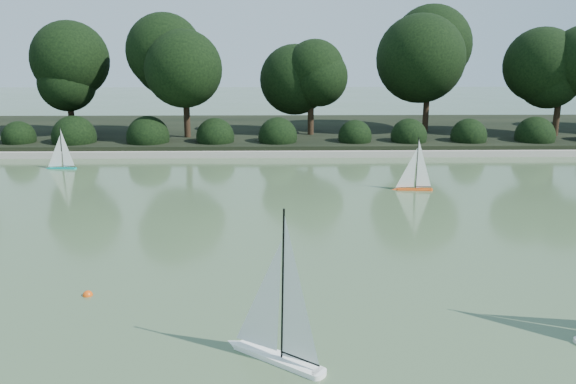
{
  "coord_description": "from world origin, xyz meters",
  "views": [
    {
      "loc": [
        -0.09,
        -7.13,
        3.06
      ],
      "look_at": [
        0.08,
        2.09,
        0.7
      ],
      "focal_mm": 35.0,
      "sensor_mm": 36.0,
      "label": 1
    }
  ],
  "objects": [
    {
      "name": "shrub_hedge",
      "position": [
        0.0,
        9.9,
        0.45
      ],
      "size": [
        29.1,
        1.1,
        1.1
      ],
      "color": "black",
      "rests_on": "ground"
    },
    {
      "name": "far_bank",
      "position": [
        0.0,
        13.0,
        0.15
      ],
      "size": [
        40.0,
        8.0,
        0.3
      ],
      "primitive_type": "cube",
      "color": "black",
      "rests_on": "ground"
    },
    {
      "name": "sailboat_orange",
      "position": [
        2.87,
        4.96,
        0.2
      ],
      "size": [
        0.93,
        0.22,
        1.27
      ],
      "color": "#DC4F17",
      "rests_on": "ground"
    },
    {
      "name": "sailboat_teal",
      "position": [
        -5.83,
        7.43,
        0.18
      ],
      "size": [
        0.86,
        0.21,
        1.17
      ],
      "color": "#0B9389",
      "rests_on": "ground"
    },
    {
      "name": "pond_coping",
      "position": [
        0.0,
        9.0,
        0.09
      ],
      "size": [
        40.0,
        0.35,
        0.18
      ],
      "primitive_type": "cube",
      "color": "gray",
      "rests_on": "ground"
    },
    {
      "name": "race_buoy",
      "position": [
        -2.54,
        -0.47,
        0.0
      ],
      "size": [
        0.13,
        0.13,
        0.13
      ],
      "primitive_type": "sphere",
      "color": "#DD4A0B",
      "rests_on": "ground"
    },
    {
      "name": "ground",
      "position": [
        0.0,
        0.0,
        0.0
      ],
      "size": [
        80.0,
        80.0,
        0.0
      ],
      "primitive_type": "plane",
      "color": "#3D5533",
      "rests_on": "ground"
    },
    {
      "name": "sailboat_white_a",
      "position": [
        -0.18,
        -1.99,
        0.27
      ],
      "size": [
        1.09,
        0.87,
        1.69
      ],
      "color": "white",
      "rests_on": "ground"
    },
    {
      "name": "tree_line",
      "position": [
        1.23,
        11.44,
        2.64
      ],
      "size": [
        26.31,
        3.93,
        4.39
      ],
      "color": "black",
      "rests_on": "ground"
    }
  ]
}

